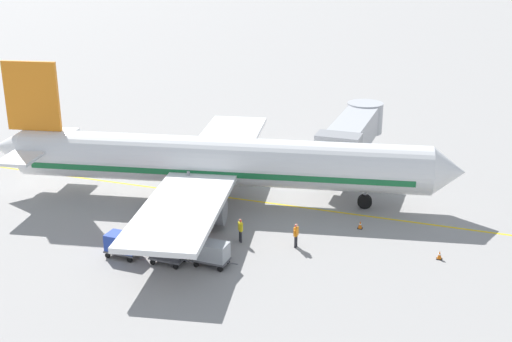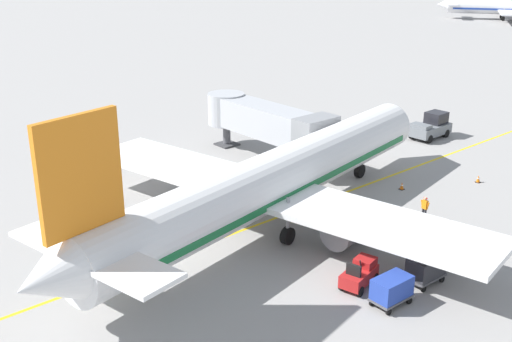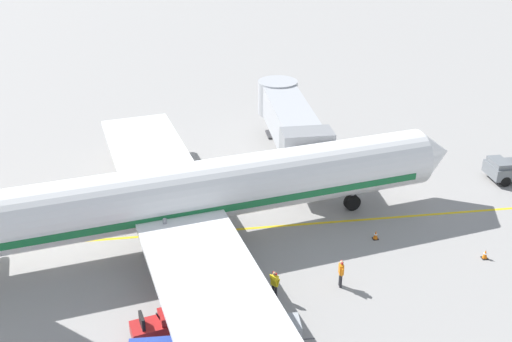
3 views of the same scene
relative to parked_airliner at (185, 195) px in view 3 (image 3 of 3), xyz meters
The scene contains 10 objects.
ground_plane 3.27m from the parked_airliner, behind, with size 400.00×400.00×0.00m, color gray.
gate_lead_in_line 3.27m from the parked_airliner, behind, with size 0.24×80.00×0.01m, color gold.
parked_airliner is the anchor object (origin of this frame).
jet_bridge 13.50m from the parked_airliner, 140.88° to the left, with size 14.00×3.50×4.98m.
baggage_tug_lead 9.33m from the parked_airliner, 11.32° to the right, with size 1.78×2.71×1.62m.
baggage_cart_front 11.31m from the parked_airliner, 20.58° to the left, with size 1.37×2.92×1.58m.
ground_crew_wing_walker 8.19m from the parked_airliner, 33.87° to the left, with size 0.62×0.52×1.69m.
ground_crew_loader 10.42m from the parked_airliner, 53.48° to the left, with size 0.73×0.27×1.69m.
safety_cone_nose_left 12.15m from the parked_airliner, 81.97° to the left, with size 0.36×0.36×0.59m.
safety_cone_nose_right 18.28m from the parked_airliner, 75.04° to the left, with size 0.36×0.36×0.59m.
Camera 3 is at (33.37, -0.30, 20.66)m, focal length 42.71 mm.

